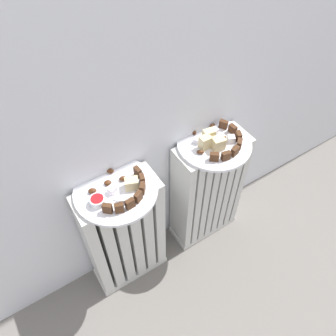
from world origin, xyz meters
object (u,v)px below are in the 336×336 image
radiator_left (125,236)px  plate_right (214,143)px  fork (115,187)px  radiator_right (207,192)px  plate_left (116,190)px  jam_bowl_left (98,201)px

radiator_left → plate_right: 0.49m
fork → plate_right: bearing=-1.0°
radiator_right → plate_right: bearing=90.0°
radiator_right → plate_left: size_ratio=2.06×
plate_left → plate_right: same height
plate_left → jam_bowl_left: (-0.07, -0.02, 0.02)m
plate_right → fork: fork is taller
radiator_right → plate_right: plate_right is taller
jam_bowl_left → radiator_right: bearing=2.6°
plate_right → jam_bowl_left: 0.46m
plate_left → radiator_right: bearing=-0.0°
radiator_right → fork: bearing=179.0°
radiator_left → plate_left: plate_left is taller
radiator_right → fork: 0.49m
plate_left → jam_bowl_left: jam_bowl_left is taller
jam_bowl_left → fork: (0.07, 0.03, -0.01)m
radiator_left → radiator_right: (0.39, 0.00, 0.00)m
plate_right → fork: (-0.39, 0.01, 0.01)m
plate_right → jam_bowl_left: size_ratio=5.66×
plate_right → jam_bowl_left: bearing=-177.4°
plate_left → jam_bowl_left: 0.08m
radiator_left → fork: 0.30m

